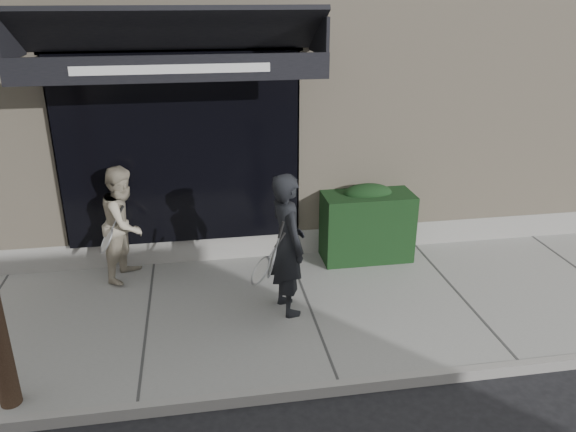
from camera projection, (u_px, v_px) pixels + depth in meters
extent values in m
plane|color=black|center=(309.00, 313.00, 7.15)|extent=(80.00, 80.00, 0.00)
cube|color=gray|center=(309.00, 309.00, 7.13)|extent=(20.00, 3.00, 0.12)
cube|color=gray|center=(339.00, 388.00, 5.71)|extent=(20.00, 0.10, 0.14)
cube|color=#BAA98E|center=(259.00, 51.00, 10.69)|extent=(14.00, 7.00, 5.50)
cube|color=gray|center=(287.00, 241.00, 8.61)|extent=(14.02, 0.42, 0.50)
cube|color=black|center=(181.00, 150.00, 7.66)|extent=(3.20, 0.30, 2.60)
cube|color=gray|center=(60.00, 152.00, 7.56)|extent=(0.08, 0.40, 2.60)
cube|color=gray|center=(294.00, 142.00, 8.05)|extent=(0.08, 0.40, 2.60)
cube|color=gray|center=(173.00, 47.00, 7.30)|extent=(3.36, 0.40, 0.12)
cube|color=black|center=(170.00, 29.00, 6.56)|extent=(3.60, 1.03, 0.55)
cube|color=black|center=(172.00, 69.00, 6.25)|extent=(3.60, 0.05, 0.30)
cube|color=white|center=(172.00, 69.00, 6.22)|extent=(2.20, 0.01, 0.10)
cube|color=black|center=(10.00, 38.00, 6.32)|extent=(0.04, 1.00, 0.45)
cube|color=black|center=(319.00, 34.00, 6.86)|extent=(0.04, 1.00, 0.45)
cube|color=black|center=(366.00, 225.00, 8.23)|extent=(1.30, 0.70, 1.00)
ellipsoid|color=black|center=(368.00, 193.00, 8.04)|extent=(0.71, 0.38, 0.27)
imported|color=black|center=(287.00, 244.00, 6.69)|extent=(0.56, 0.73, 1.78)
torus|color=silver|center=(272.00, 263.00, 6.33)|extent=(0.15, 0.32, 0.30)
cylinder|color=silver|center=(272.00, 263.00, 6.33)|extent=(0.12, 0.28, 0.26)
cylinder|color=silver|center=(272.00, 263.00, 6.33)|extent=(0.18, 0.05, 0.06)
cylinder|color=black|center=(272.00, 263.00, 6.33)|extent=(0.20, 0.07, 0.08)
torus|color=silver|center=(261.00, 271.00, 6.37)|extent=(0.23, 0.33, 0.27)
cylinder|color=silver|center=(261.00, 271.00, 6.37)|extent=(0.19, 0.29, 0.23)
cylinder|color=silver|center=(261.00, 271.00, 6.37)|extent=(0.16, 0.04, 0.12)
cylinder|color=black|center=(261.00, 271.00, 6.37)|extent=(0.19, 0.06, 0.14)
imported|color=#B0A58D|center=(125.00, 223.00, 7.55)|extent=(0.86, 0.95, 1.59)
torus|color=silver|center=(107.00, 241.00, 7.35)|extent=(0.24, 0.34, 0.28)
cylinder|color=silver|center=(107.00, 241.00, 7.35)|extent=(0.20, 0.30, 0.24)
cylinder|color=silver|center=(107.00, 241.00, 7.35)|extent=(0.17, 0.06, 0.11)
cylinder|color=black|center=(107.00, 241.00, 7.35)|extent=(0.19, 0.08, 0.13)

